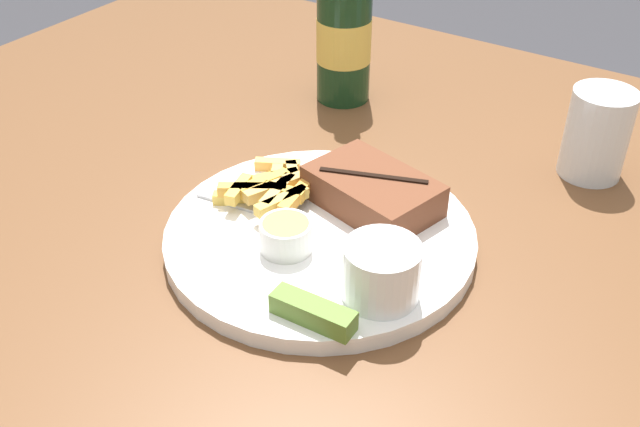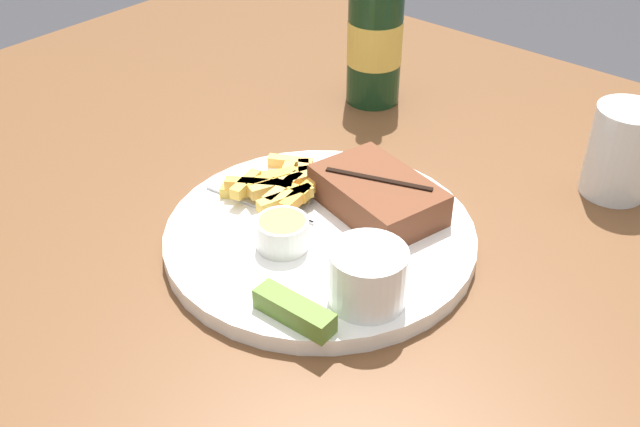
{
  "view_description": "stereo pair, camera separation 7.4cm",
  "coord_description": "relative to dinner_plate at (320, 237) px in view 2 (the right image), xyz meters",
  "views": [
    {
      "loc": [
        0.33,
        -0.5,
        1.21
      ],
      "look_at": [
        0.0,
        0.0,
        0.78
      ],
      "focal_mm": 42.0,
      "sensor_mm": 36.0,
      "label": 1
    },
    {
      "loc": [
        0.39,
        -0.46,
        1.21
      ],
      "look_at": [
        0.0,
        0.0,
        0.78
      ],
      "focal_mm": 42.0,
      "sensor_mm": 36.0,
      "label": 2
    }
  ],
  "objects": [
    {
      "name": "fries_pile",
      "position": [
        -0.07,
        0.02,
        0.02
      ],
      "size": [
        0.1,
        0.12,
        0.02
      ],
      "color": "gold",
      "rests_on": "dinner_plate"
    },
    {
      "name": "drinking_glass",
      "position": [
        0.19,
        0.29,
        0.04
      ],
      "size": [
        0.07,
        0.07,
        0.1
      ],
      "color": "silver",
      "rests_on": "dining_table"
    },
    {
      "name": "dipping_sauce_cup",
      "position": [
        -0.01,
        -0.04,
        0.03
      ],
      "size": [
        0.05,
        0.05,
        0.03
      ],
      "color": "silver",
      "rests_on": "dinner_plate"
    },
    {
      "name": "dinner_plate",
      "position": [
        0.0,
        0.0,
        0.0
      ],
      "size": [
        0.31,
        0.31,
        0.02
      ],
      "color": "white",
      "rests_on": "dining_table"
    },
    {
      "name": "beer_bottle",
      "position": [
        -0.16,
        0.29,
        0.08
      ],
      "size": [
        0.07,
        0.07,
        0.25
      ],
      "color": "#143319",
      "rests_on": "dining_table"
    },
    {
      "name": "coleslaw_cup",
      "position": [
        0.1,
        -0.05,
        0.04
      ],
      "size": [
        0.07,
        0.07,
        0.05
      ],
      "color": "white",
      "rests_on": "dinner_plate"
    },
    {
      "name": "fork_utensil",
      "position": [
        -0.08,
        -0.01,
        0.01
      ],
      "size": [
        0.13,
        0.03,
        0.0
      ],
      "rotation": [
        0.0,
        0.0,
        6.41
      ],
      "color": "#B7B7BC",
      "rests_on": "dinner_plate"
    },
    {
      "name": "pickle_spear",
      "position": [
        0.07,
        -0.11,
        0.02
      ],
      "size": [
        0.08,
        0.03,
        0.02
      ],
      "color": "#567A2D",
      "rests_on": "dinner_plate"
    },
    {
      "name": "dining_table",
      "position": [
        0.0,
        0.0,
        -0.08
      ],
      "size": [
        1.4,
        1.17,
        0.74
      ],
      "color": "brown",
      "rests_on": "ground_plane"
    },
    {
      "name": "steak_portion",
      "position": [
        0.02,
        0.07,
        0.03
      ],
      "size": [
        0.15,
        0.12,
        0.04
      ],
      "color": "brown",
      "rests_on": "dinner_plate"
    }
  ]
}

